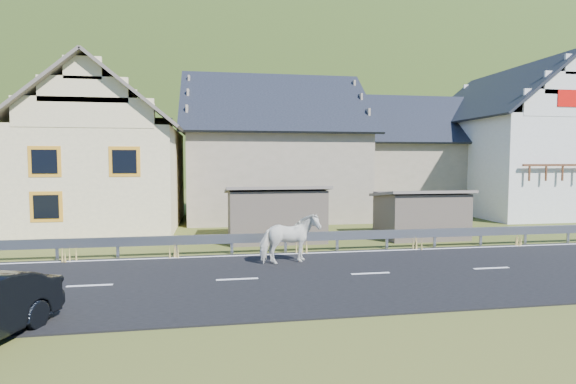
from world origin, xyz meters
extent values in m
plane|color=#2E3E13|center=(0.00, 0.00, 0.00)|extent=(160.00, 160.00, 0.00)
cube|color=black|center=(0.00, 0.00, 0.02)|extent=(60.00, 7.00, 0.04)
cube|color=silver|center=(0.00, 0.00, 0.04)|extent=(60.00, 6.60, 0.01)
cube|color=#93969B|center=(0.00, 3.68, 0.58)|extent=(28.00, 0.08, 0.34)
cube|color=#93969B|center=(-10.00, 3.70, 0.35)|extent=(0.10, 0.06, 0.70)
cube|color=#93969B|center=(-8.00, 3.70, 0.35)|extent=(0.10, 0.06, 0.70)
cube|color=#93969B|center=(-6.00, 3.70, 0.35)|extent=(0.10, 0.06, 0.70)
cube|color=#93969B|center=(-4.00, 3.70, 0.35)|extent=(0.10, 0.06, 0.70)
cube|color=#93969B|center=(-2.00, 3.70, 0.35)|extent=(0.10, 0.06, 0.70)
cube|color=#93969B|center=(0.00, 3.70, 0.35)|extent=(0.10, 0.06, 0.70)
cube|color=#93969B|center=(2.00, 3.70, 0.35)|extent=(0.10, 0.06, 0.70)
cube|color=#93969B|center=(4.00, 3.70, 0.35)|extent=(0.10, 0.06, 0.70)
cube|color=#93969B|center=(6.00, 3.70, 0.35)|extent=(0.10, 0.06, 0.70)
cube|color=#93969B|center=(8.00, 3.70, 0.35)|extent=(0.10, 0.06, 0.70)
cube|color=#93969B|center=(10.00, 3.70, 0.35)|extent=(0.10, 0.06, 0.70)
cube|color=brown|center=(-2.00, 6.50, 1.10)|extent=(4.30, 3.30, 2.40)
cube|color=brown|center=(4.50, 6.00, 1.00)|extent=(3.80, 2.90, 2.20)
cube|color=#FDE9AF|center=(-10.00, 12.00, 2.50)|extent=(7.00, 9.00, 5.00)
cube|color=orange|center=(-11.60, 7.50, 3.40)|extent=(1.30, 0.12, 1.30)
cube|color=orange|center=(-8.40, 7.50, 3.40)|extent=(1.30, 0.12, 1.30)
cube|color=orange|center=(-11.60, 7.50, 1.50)|extent=(1.30, 0.12, 1.30)
cube|color=gray|center=(-12.00, 13.50, 6.56)|extent=(0.70, 0.70, 2.40)
cube|color=gray|center=(-1.00, 15.00, 2.50)|extent=(10.00, 9.00, 5.00)
cube|color=gray|center=(9.00, 17.00, 2.30)|extent=(9.00, 8.00, 4.60)
cube|color=white|center=(15.00, 14.00, 3.00)|extent=(8.00, 10.00, 6.00)
ellipsoid|color=#1E3711|center=(5.00, 180.00, -20.00)|extent=(440.00, 280.00, 260.00)
ellipsoid|color=black|center=(-55.00, 110.00, 6.00)|extent=(76.00, 50.00, 28.00)
imported|color=white|center=(-2.18, 1.76, 0.86)|extent=(1.28, 2.09, 1.64)
camera|label=1|loc=(-4.65, -12.73, 3.44)|focal=28.00mm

